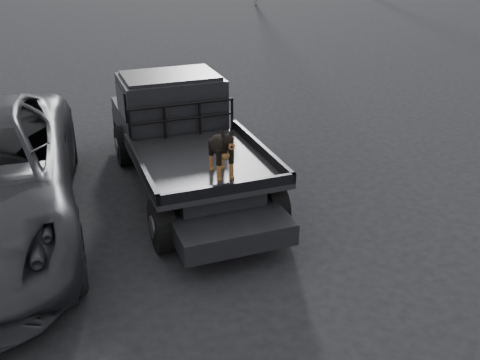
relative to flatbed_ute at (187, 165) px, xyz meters
name	(u,v)px	position (x,y,z in m)	size (l,w,h in m)	color
ground	(270,231)	(0.77, -1.78, -0.46)	(120.00, 120.00, 0.00)	black
flatbed_ute	(187,165)	(0.00, 0.00, 0.00)	(2.00, 5.40, 0.92)	black
ute_cab	(171,99)	(0.00, 0.95, 0.90)	(1.72, 1.30, 0.88)	black
headache_rack	(182,120)	(0.00, 0.20, 0.74)	(1.80, 0.08, 0.55)	black
dog	(221,150)	(0.11, -1.49, 0.83)	(0.32, 0.60, 0.74)	black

